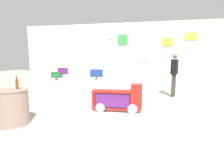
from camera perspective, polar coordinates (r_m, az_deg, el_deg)
The scene contains 13 objects.
ground_plane at distance 4.37m, azimuth -3.24°, elevation -12.48°, with size 30.00×30.00×0.00m, color #9E998E.
back_wall_display at distance 8.59m, azimuth 4.83°, elevation 8.81°, with size 10.62×0.13×3.17m.
main_display_pedestal at distance 4.52m, azimuth 1.60°, elevation -10.18°, with size 1.55×1.55×0.23m, color silver.
novelty_firetruck_tv at distance 4.40m, azimuth 1.91°, elevation -5.20°, with size 1.24×0.41×0.70m.
display_pedestal_left_rear at distance 6.91m, azimuth -5.02°, elevation -1.41°, with size 0.75×0.75×0.73m, color silver.
tv_on_left_rear at distance 6.83m, azimuth -5.10°, elevation 3.31°, with size 0.49×0.19×0.38m.
display_pedestal_center_rear at distance 6.92m, azimuth -17.44°, elevation -1.77°, with size 0.68×0.68×0.73m, color silver.
tv_on_center_rear at distance 6.84m, azimuth -17.67°, elevation 2.62°, with size 0.39×0.19×0.31m.
display_pedestal_right_rear at distance 8.21m, azimuth -15.57°, elevation -0.08°, with size 0.76×0.76×0.73m, color silver.
tv_on_right_rear at distance 8.14m, azimuth -15.75°, elevation 3.87°, with size 0.47×0.18×0.37m.
side_table_round at distance 4.77m, azimuth -29.58°, elevation -6.47°, with size 0.73×0.73×0.83m.
bottle_on_side_table at distance 4.70m, azimuth -28.49°, elevation 0.08°, with size 0.06×0.06×0.32m.
shopper_browsing_near_truck at distance 7.40m, azimuth 19.58°, elevation 3.86°, with size 0.33×0.53×1.72m.
Camera 1 is at (1.08, -3.93, 1.58)m, focal length 28.13 mm.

